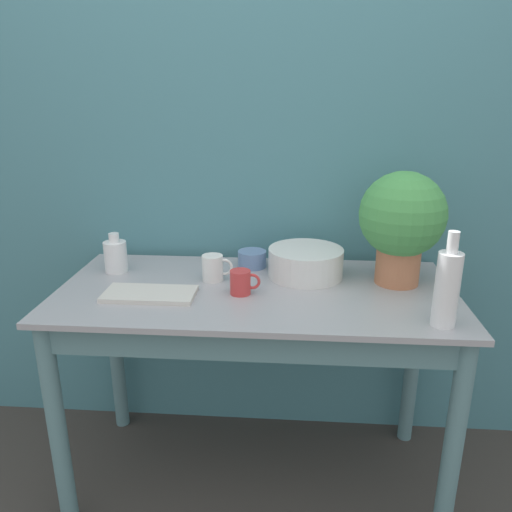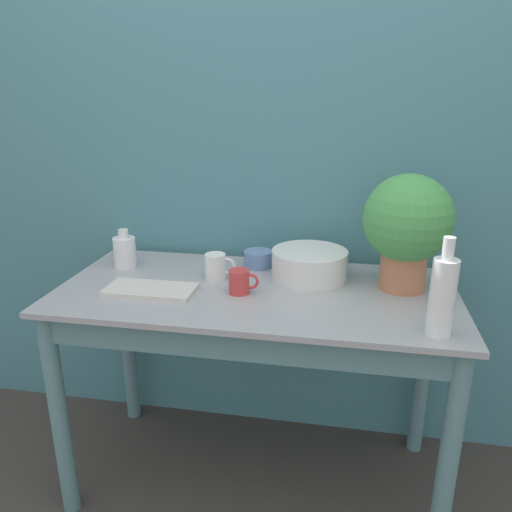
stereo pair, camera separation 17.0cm
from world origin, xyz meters
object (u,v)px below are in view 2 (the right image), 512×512
object	(u,v)px
mug_red	(240,282)
tray_board	(150,290)
bowl_small_blue	(258,259)
mug_white	(216,266)
bowl_wash_large	(309,264)
bottle_short	(125,251)
potted_plant	(407,224)
bottle_tall	(443,295)

from	to	relation	value
mug_red	tray_board	size ratio (longest dim) A/B	0.34
tray_board	mug_red	bearing A→B (deg)	8.52
mug_red	bowl_small_blue	xyz separation A→B (m)	(0.01, 0.28, -0.01)
mug_white	mug_red	bearing A→B (deg)	-46.24
mug_white	bowl_small_blue	size ratio (longest dim) A/B	1.01
bowl_wash_large	mug_red	xyz separation A→B (m)	(-0.22, -0.19, -0.01)
bowl_wash_large	mug_white	bearing A→B (deg)	-168.42
bottle_short	bowl_small_blue	size ratio (longest dim) A/B	1.36
bowl_small_blue	bowl_wash_large	bearing A→B (deg)	-22.96
mug_red	bowl_wash_large	bearing A→B (deg)	40.40
potted_plant	mug_red	size ratio (longest dim) A/B	3.88
bowl_wash_large	mug_red	size ratio (longest dim) A/B	2.67
bowl_small_blue	mug_white	bearing A→B (deg)	-129.33
tray_board	mug_white	bearing A→B (deg)	40.73
potted_plant	bowl_wash_large	bearing A→B (deg)	172.43
bottle_tall	bottle_short	distance (m)	1.18
potted_plant	mug_red	distance (m)	0.60
bottle_tall	mug_red	xyz separation A→B (m)	(-0.62, 0.19, -0.08)
potted_plant	bottle_short	world-z (taller)	potted_plant
mug_white	bowl_small_blue	world-z (taller)	mug_white
bowl_wash_large	mug_white	distance (m)	0.34
bowl_wash_large	bottle_short	size ratio (longest dim) A/B	1.83
potted_plant	bottle_tall	bearing A→B (deg)	-77.91
bottle_tall	bowl_small_blue	size ratio (longest dim) A/B	2.60
mug_white	mug_red	world-z (taller)	mug_white
mug_white	bottle_short	bearing A→B (deg)	170.66
potted_plant	bowl_small_blue	world-z (taller)	potted_plant
mug_white	tray_board	size ratio (longest dim) A/B	0.37
bowl_wash_large	tray_board	xyz separation A→B (m)	(-0.53, -0.23, -0.05)
bottle_tall	mug_white	xyz separation A→B (m)	(-0.73, 0.31, -0.07)
bottle_short	tray_board	bearing A→B (deg)	-49.79
mug_red	tray_board	xyz separation A→B (m)	(-0.31, -0.05, -0.03)
potted_plant	mug_red	xyz separation A→B (m)	(-0.55, -0.14, -0.19)
potted_plant	bottle_tall	size ratio (longest dim) A/B	1.39
bowl_wash_large	tray_board	size ratio (longest dim) A/B	0.90
bowl_small_blue	bottle_tall	bearing A→B (deg)	-37.72
mug_white	bottle_tall	bearing A→B (deg)	-23.04
bottle_tall	tray_board	distance (m)	0.94
bottle_tall	bowl_small_blue	world-z (taller)	bottle_tall
bowl_wash_large	bottle_tall	size ratio (longest dim) A/B	0.96
potted_plant	bowl_small_blue	distance (m)	0.58
mug_white	bowl_small_blue	xyz separation A→B (m)	(0.13, 0.16, -0.02)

